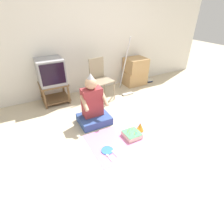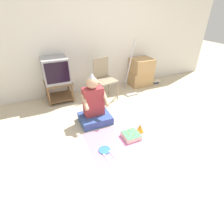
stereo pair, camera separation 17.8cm
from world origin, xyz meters
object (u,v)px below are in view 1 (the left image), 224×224
Objects in this scene: book_pile at (149,80)px; tv at (51,71)px; person_seated at (93,108)px; paper_plate at (107,150)px; birthday_cake at (132,134)px; party_hat_blue at (140,127)px; cardboard_box_stack at (135,71)px; dust_mop at (126,78)px; folding_chair at (100,76)px.

tv is at bearing 178.64° from book_pile.
person_seated is 0.85m from paper_plate.
birthday_cake is 1.71× the size of party_hat_blue.
cardboard_box_stack is 2.64m from paper_plate.
dust_mop is 1.70m from birthday_cake.
folding_chair is 4.79× the size of book_pile.
birthday_cake is (0.38, -0.70, -0.25)m from person_seated.
paper_plate is at bearing -133.31° from cardboard_box_stack.
folding_chair is 1.70m from book_pile.
book_pile is 1.23× the size of party_hat_blue.
party_hat_blue reaches higher than paper_plate.
folding_chair is at bearing 92.75° from party_hat_blue.
book_pile is at bearing 26.41° from person_seated.
book_pile is at bearing 8.09° from folding_chair.
party_hat_blue is at bearing 13.26° from paper_plate.
person_seated is 0.83m from birthday_cake.
dust_mop reaches higher than birthday_cake.
dust_mop reaches higher than folding_chair.
cardboard_box_stack reaches higher than birthday_cake.
person_seated is (-1.67, -1.11, -0.06)m from cardboard_box_stack.
dust_mop is 8.57× the size of party_hat_blue.
person_seated is at bearing -146.34° from cardboard_box_stack.
tv is at bearing 99.15° from paper_plate.
tv is at bearing 114.09° from birthday_cake.
party_hat_blue is (-0.58, -1.40, -0.31)m from dust_mop.
cardboard_box_stack is at bearing 33.72° from dust_mop.
folding_chair is 1.00m from person_seated.
party_hat_blue reaches higher than book_pile.
paper_plate is (-1.80, -1.90, -0.35)m from cardboard_box_stack.
birthday_cake reaches higher than paper_plate.
birthday_cake is 0.51m from paper_plate.
dust_mop reaches higher than person_seated.
paper_plate is (-2.26, -1.85, -0.03)m from book_pile.
paper_plate is at bearing -98.95° from person_seated.
book_pile is at bearing 39.35° from paper_plate.
dust_mop is at bearing -12.15° from tv.
person_seated is 0.89m from party_hat_blue.
cardboard_box_stack is at bearing 46.69° from paper_plate.
book_pile is 2.48m from birthday_cake.
folding_chair reaches higher than paper_plate.
folding_chair is 5.89× the size of party_hat_blue.
birthday_cake is 1.41× the size of paper_plate.
birthday_cake is (-0.79, -1.47, -0.34)m from dust_mop.
dust_mop is (1.60, -0.34, -0.30)m from tv.
tv reaches higher than paper_plate.
birthday_cake is 0.23m from party_hat_blue.
book_pile is at bearing 47.49° from party_hat_blue.
book_pile is 1.02× the size of paper_plate.
tv is 0.74× the size of cardboard_box_stack.
tv is 0.40× the size of dust_mop.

